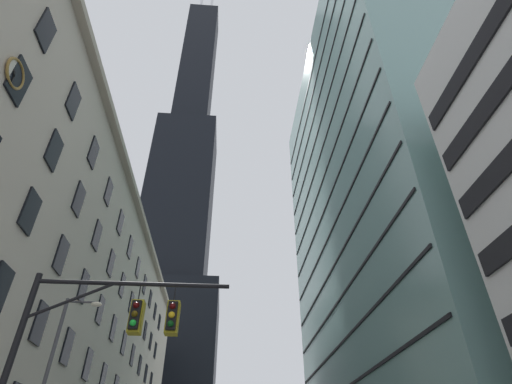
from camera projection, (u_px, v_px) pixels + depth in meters
name	position (u px, v px, depth m)	size (l,w,h in m)	color
station_building	(32.00, 323.00, 37.65)	(16.39, 70.26, 26.16)	beige
dark_skyscraper	(175.00, 238.00, 112.38)	(26.70, 26.70, 195.65)	black
glass_office_midrise	(385.00, 203.00, 49.91)	(15.49, 42.14, 58.34)	gray
traffic_signal_mast	(104.00, 337.00, 12.17)	(6.44, 0.63, 6.51)	black
street_lamppost	(52.00, 373.00, 18.11)	(1.83, 0.32, 8.39)	#47474C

